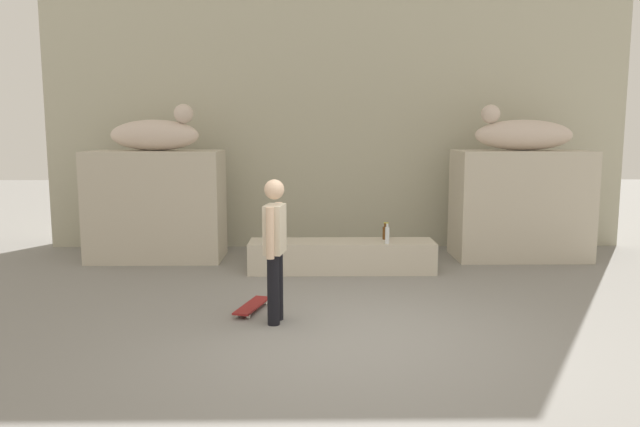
# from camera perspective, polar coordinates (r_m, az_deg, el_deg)

# --- Properties ---
(ground_plane) EXTENTS (40.00, 40.00, 0.00)m
(ground_plane) POSITION_cam_1_polar(r_m,az_deg,el_deg) (6.83, 3.26, -11.30)
(ground_plane) COLOR gray
(facade_wall) EXTENTS (10.76, 0.60, 6.42)m
(facade_wall) POSITION_cam_1_polar(r_m,az_deg,el_deg) (11.86, 1.53, 12.64)
(facade_wall) COLOR #B8B59C
(facade_wall) RESTS_ON ground_plane
(pedestal_left) EXTENTS (2.23, 1.11, 1.86)m
(pedestal_left) POSITION_cam_1_polar(r_m,az_deg,el_deg) (10.86, -14.89, 0.74)
(pedestal_left) COLOR beige
(pedestal_left) RESTS_ON ground_plane
(pedestal_right) EXTENTS (2.23, 1.11, 1.86)m
(pedestal_right) POSITION_cam_1_polar(r_m,az_deg,el_deg) (11.13, 18.04, 0.78)
(pedestal_right) COLOR beige
(pedestal_right) RESTS_ON ground_plane
(statue_reclining_left) EXTENTS (1.69, 0.93, 0.78)m
(statue_reclining_left) POSITION_cam_1_polar(r_m,az_deg,el_deg) (10.76, -14.96, 7.15)
(statue_reclining_left) COLOR beige
(statue_reclining_left) RESTS_ON pedestal_left
(statue_reclining_right) EXTENTS (1.67, 0.82, 0.78)m
(statue_reclining_right) POSITION_cam_1_polar(r_m,az_deg,el_deg) (11.04, 18.13, 7.04)
(statue_reclining_right) COLOR beige
(statue_reclining_right) RESTS_ON pedestal_right
(ledge_block) EXTENTS (2.90, 0.68, 0.48)m
(ledge_block) POSITION_cam_1_polar(r_m,az_deg,el_deg) (9.70, 2.02, -3.98)
(ledge_block) COLOR beige
(ledge_block) RESTS_ON ground_plane
(skater) EXTENTS (0.26, 0.53, 1.67)m
(skater) POSITION_cam_1_polar(r_m,az_deg,el_deg) (7.08, -4.21, -2.87)
(skater) COLOR black
(skater) RESTS_ON ground_plane
(skateboard) EXTENTS (0.41, 0.82, 0.08)m
(skateboard) POSITION_cam_1_polar(r_m,az_deg,el_deg) (7.74, -6.31, -8.48)
(skateboard) COLOR maroon
(skateboard) RESTS_ON ground_plane
(bottle_brown) EXTENTS (0.08, 0.08, 0.27)m
(bottle_brown) POSITION_cam_1_polar(r_m,az_deg,el_deg) (9.84, 6.04, -1.76)
(bottle_brown) COLOR #593314
(bottle_brown) RESTS_ON ledge_block
(bottle_clear) EXTENTS (0.07, 0.07, 0.33)m
(bottle_clear) POSITION_cam_1_polar(r_m,az_deg,el_deg) (9.47, 6.25, -1.97)
(bottle_clear) COLOR silver
(bottle_clear) RESTS_ON ledge_block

